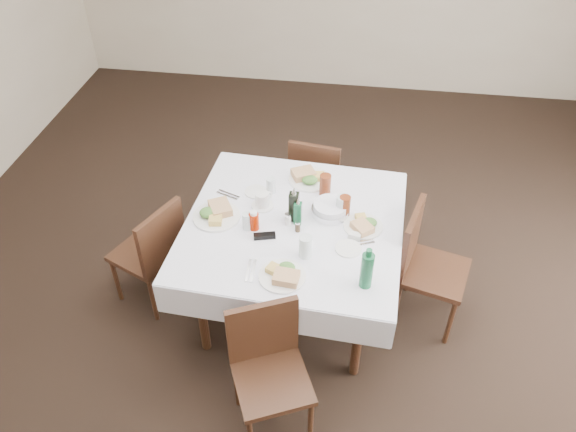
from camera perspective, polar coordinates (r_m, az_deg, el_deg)
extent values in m
plane|color=black|center=(4.00, 1.90, -10.13)|extent=(7.00, 7.00, 0.00)
cylinder|color=#321D0B|center=(3.60, -8.77, -9.53)|extent=(0.06, 0.06, 0.72)
cylinder|color=#321D0B|center=(4.25, -4.68, 0.37)|extent=(0.06, 0.06, 0.72)
cylinder|color=#321D0B|center=(3.46, 7.12, -12.04)|extent=(0.06, 0.06, 0.72)
cylinder|color=#321D0B|center=(4.14, 8.54, -1.37)|extent=(0.06, 0.06, 0.72)
cube|color=#321D0B|center=(3.55, 0.59, -1.00)|extent=(1.29, 1.29, 0.03)
cube|color=white|center=(3.54, 0.59, -0.74)|extent=(1.42, 1.42, 0.01)
cube|color=white|center=(4.13, 2.37, 4.15)|extent=(1.35, 0.08, 0.22)
cube|color=white|center=(3.16, -1.79, -10.17)|extent=(1.35, 0.08, 0.22)
cube|color=white|center=(3.58, 11.23, -3.46)|extent=(0.08, 1.35, 0.22)
cube|color=white|center=(3.77, -9.54, -0.65)|extent=(0.08, 1.35, 0.22)
cube|color=#321D0B|center=(4.51, 3.14, 3.81)|extent=(0.45, 0.45, 0.04)
cube|color=#321D0B|center=(4.24, 2.61, 4.76)|extent=(0.39, 0.10, 0.43)
cylinder|color=#321D0B|center=(4.73, 5.58, 2.64)|extent=(0.03, 0.03, 0.40)
cylinder|color=#321D0B|center=(4.47, 4.58, 0.10)|extent=(0.03, 0.03, 0.40)
cylinder|color=#321D0B|center=(4.79, 1.62, 3.40)|extent=(0.03, 0.03, 0.40)
cylinder|color=#321D0B|center=(4.54, 0.42, 0.94)|extent=(0.03, 0.03, 0.40)
cube|color=#321D0B|center=(3.20, -1.63, -16.47)|extent=(0.53, 0.53, 0.04)
cube|color=#321D0B|center=(3.13, -2.59, -11.61)|extent=(0.38, 0.20, 0.43)
cylinder|color=#321D0B|center=(3.45, -5.23, -16.64)|extent=(0.03, 0.03, 0.41)
cylinder|color=#321D0B|center=(3.31, 2.32, -20.09)|extent=(0.03, 0.03, 0.41)
cylinder|color=#321D0B|center=(3.49, 0.50, -15.37)|extent=(0.03, 0.03, 0.41)
cube|color=#321D0B|center=(3.81, 14.66, -5.57)|extent=(0.51, 0.51, 0.04)
cube|color=#321D0B|center=(3.67, 12.40, -2.34)|extent=(0.14, 0.41, 0.45)
cylinder|color=#321D0B|center=(3.84, 16.17, -10.25)|extent=(0.03, 0.03, 0.42)
cylinder|color=#321D0B|center=(3.86, 10.98, -8.82)|extent=(0.03, 0.03, 0.42)
cylinder|color=#321D0B|center=(4.09, 17.13, -6.62)|extent=(0.03, 0.03, 0.42)
cylinder|color=#321D0B|center=(4.10, 12.28, -5.30)|extent=(0.03, 0.03, 0.42)
cube|color=#321D0B|center=(3.96, -14.15, -3.63)|extent=(0.53, 0.53, 0.04)
cube|color=#321D0B|center=(3.71, -12.67, -2.29)|extent=(0.20, 0.38, 0.44)
cylinder|color=#321D0B|center=(4.28, -13.81, -3.38)|extent=(0.03, 0.03, 0.41)
cylinder|color=#321D0B|center=(4.09, -10.30, -5.22)|extent=(0.03, 0.03, 0.41)
cylinder|color=#321D0B|center=(4.13, -17.06, -6.13)|extent=(0.03, 0.03, 0.41)
cylinder|color=#321D0B|center=(3.93, -13.57, -8.20)|extent=(0.03, 0.03, 0.41)
cylinder|color=white|center=(3.88, 2.20, 3.75)|extent=(0.29, 0.29, 0.02)
cube|color=tan|center=(3.88, 1.57, 4.32)|extent=(0.19, 0.17, 0.05)
cube|color=gold|center=(3.87, 3.01, 4.05)|extent=(0.11, 0.09, 0.04)
ellipsoid|color=#29711D|center=(3.82, 2.22, 3.70)|extent=(0.11, 0.10, 0.05)
cylinder|color=white|center=(3.19, -0.59, -6.12)|extent=(0.27, 0.27, 0.01)
cube|color=tan|center=(3.14, -0.19, -6.26)|extent=(0.15, 0.12, 0.05)
cube|color=gold|center=(3.19, -1.35, -5.46)|extent=(0.11, 0.10, 0.04)
ellipsoid|color=#29711D|center=(3.20, -0.15, -5.26)|extent=(0.10, 0.09, 0.05)
cylinder|color=white|center=(3.53, 7.63, -1.04)|extent=(0.25, 0.25, 0.01)
cube|color=tan|center=(3.48, 7.55, -1.13)|extent=(0.16, 0.16, 0.04)
cube|color=gold|center=(3.55, 7.45, -0.28)|extent=(0.09, 0.10, 0.03)
ellipsoid|color=#29711D|center=(3.53, 8.31, -0.63)|extent=(0.09, 0.08, 0.04)
cylinder|color=white|center=(3.60, -7.27, -0.04)|extent=(0.30, 0.30, 0.02)
cube|color=tan|center=(3.61, -6.90, 0.83)|extent=(0.19, 0.20, 0.05)
cube|color=gold|center=(3.54, -7.37, -0.29)|extent=(0.09, 0.11, 0.04)
ellipsoid|color=#29711D|center=(3.58, -8.11, 0.35)|extent=(0.11, 0.10, 0.05)
cylinder|color=white|center=(3.78, -3.28, 2.48)|extent=(0.15, 0.15, 0.01)
cylinder|color=white|center=(3.37, 6.13, -3.30)|extent=(0.16, 0.16, 0.01)
cylinder|color=silver|center=(3.74, -1.76, 3.12)|extent=(0.06, 0.06, 0.11)
cylinder|color=silver|center=(3.27, 1.79, -3.13)|extent=(0.08, 0.08, 0.15)
cylinder|color=silver|center=(3.56, 5.53, 1.02)|extent=(0.08, 0.08, 0.15)
cylinder|color=silver|center=(3.47, -4.17, -0.51)|extent=(0.06, 0.06, 0.11)
cylinder|color=maroon|center=(3.71, 3.80, 3.13)|extent=(0.08, 0.08, 0.16)
cylinder|color=maroon|center=(3.56, 5.77, 0.97)|extent=(0.07, 0.07, 0.15)
cylinder|color=silver|center=(3.60, 4.30, 0.51)|extent=(0.24, 0.24, 0.04)
cylinder|color=white|center=(3.58, 4.33, 0.92)|extent=(0.22, 0.22, 0.05)
cube|color=black|center=(3.50, 0.60, 0.96)|extent=(0.06, 0.06, 0.20)
cone|color=silver|center=(3.42, 0.62, 2.60)|extent=(0.03, 0.03, 0.06)
cube|color=#165C35|center=(3.49, 1.01, 0.29)|extent=(0.05, 0.05, 0.16)
cone|color=silver|center=(3.42, 1.03, 1.57)|extent=(0.03, 0.03, 0.04)
cylinder|color=#A41C00|center=(3.46, -3.48, -0.55)|extent=(0.06, 0.06, 0.12)
cylinder|color=white|center=(3.42, -3.52, 0.31)|extent=(0.05, 0.05, 0.02)
cylinder|color=white|center=(3.50, -0.02, -0.42)|extent=(0.04, 0.04, 0.07)
cylinder|color=silver|center=(3.47, -0.02, 0.13)|extent=(0.04, 0.04, 0.01)
cylinder|color=#3C2D1E|center=(3.46, 0.98, -1.14)|extent=(0.03, 0.03, 0.06)
cylinder|color=silver|center=(3.43, 0.99, -0.68)|extent=(0.03, 0.03, 0.01)
cylinder|color=white|center=(3.66, -2.61, 1.06)|extent=(0.15, 0.15, 0.01)
cylinder|color=white|center=(3.63, -2.63, 1.71)|extent=(0.09, 0.09, 0.10)
cylinder|color=black|center=(3.61, -2.65, 2.12)|extent=(0.08, 0.08, 0.01)
torus|color=white|center=(3.66, -1.97, 2.09)|extent=(0.05, 0.06, 0.06)
cube|color=black|center=(3.43, -2.40, -2.03)|extent=(0.14, 0.08, 0.03)
cylinder|color=#165C35|center=(3.10, 8.00, -5.52)|extent=(0.07, 0.07, 0.23)
cylinder|color=#165C35|center=(3.01, 8.24, -3.72)|extent=(0.03, 0.03, 0.04)
cube|color=white|center=(3.44, 6.78, -2.02)|extent=(0.08, 0.06, 0.04)
cube|color=#FFA4C2|center=(3.43, 6.79, -1.94)|extent=(0.06, 0.04, 0.02)
cube|color=silver|center=(3.82, 3.66, 2.94)|extent=(0.04, 0.16, 0.01)
cube|color=silver|center=(3.83, 4.03, 2.95)|extent=(0.04, 0.16, 0.01)
cube|color=silver|center=(3.23, -3.57, -5.58)|extent=(0.02, 0.18, 0.01)
cube|color=silver|center=(3.24, -4.05, -5.54)|extent=(0.02, 0.18, 0.01)
cube|color=silver|center=(3.41, 7.48, -2.89)|extent=(0.16, 0.08, 0.01)
cube|color=silver|center=(3.43, 7.33, -2.60)|extent=(0.16, 0.08, 0.01)
cube|color=silver|center=(3.78, -6.00, 2.26)|extent=(0.16, 0.07, 0.01)
cube|color=silver|center=(3.76, -6.22, 2.05)|extent=(0.16, 0.07, 0.01)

